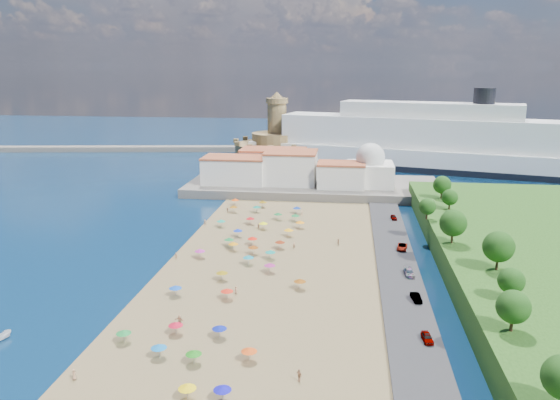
# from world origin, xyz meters

# --- Properties ---
(ground) EXTENTS (700.00, 700.00, 0.00)m
(ground) POSITION_xyz_m (0.00, 0.00, 0.00)
(ground) COLOR #071938
(ground) RESTS_ON ground
(terrace) EXTENTS (90.00, 36.00, 3.00)m
(terrace) POSITION_xyz_m (10.00, 73.00, 1.50)
(terrace) COLOR #59544C
(terrace) RESTS_ON ground
(jetty) EXTENTS (18.00, 70.00, 2.40)m
(jetty) POSITION_xyz_m (-12.00, 108.00, 1.20)
(jetty) COLOR #59544C
(jetty) RESTS_ON ground
(breakwater) EXTENTS (199.03, 34.77, 2.60)m
(breakwater) POSITION_xyz_m (-110.00, 153.00, 1.30)
(breakwater) COLOR #59544C
(breakwater) RESTS_ON ground
(waterfront_buildings) EXTENTS (57.00, 29.00, 11.00)m
(waterfront_buildings) POSITION_xyz_m (-3.05, 73.64, 7.88)
(waterfront_buildings) COLOR silver
(waterfront_buildings) RESTS_ON terrace
(domed_building) EXTENTS (16.00, 16.00, 15.00)m
(domed_building) POSITION_xyz_m (30.00, 71.00, 8.97)
(domed_building) COLOR silver
(domed_building) RESTS_ON terrace
(fortress) EXTENTS (40.00, 40.00, 32.40)m
(fortress) POSITION_xyz_m (-12.00, 138.00, 6.68)
(fortress) COLOR olive
(fortress) RESTS_ON ground
(cruise_ship) EXTENTS (162.63, 64.47, 35.39)m
(cruise_ship) POSITION_xyz_m (56.30, 121.58, 10.48)
(cruise_ship) COLOR black
(cruise_ship) RESTS_ON ground
(beach_parasols) EXTENTS (29.51, 117.29, 2.20)m
(beach_parasols) POSITION_xyz_m (-1.06, -5.07, 2.15)
(beach_parasols) COLOR gray
(beach_parasols) RESTS_ON beach
(beachgoers) EXTENTS (38.75, 93.84, 1.89)m
(beachgoers) POSITION_xyz_m (-0.43, -4.00, 1.11)
(beachgoers) COLOR tan
(beachgoers) RESTS_ON beach
(parked_cars) EXTENTS (3.03, 76.78, 1.35)m
(parked_cars) POSITION_xyz_m (36.00, -3.55, 1.36)
(parked_cars) COLOR gray
(parked_cars) RESTS_ON promenade
(hillside_trees) EXTENTS (13.73, 108.19, 7.63)m
(hillside_trees) POSITION_xyz_m (48.16, -9.82, 10.09)
(hillside_trees) COLOR #382314
(hillside_trees) RESTS_ON hillside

